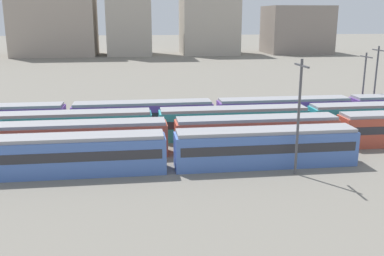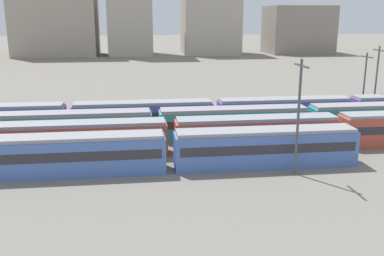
% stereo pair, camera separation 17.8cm
% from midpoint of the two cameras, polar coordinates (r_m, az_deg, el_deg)
% --- Properties ---
extents(train_track_0, '(55.80, 3.06, 3.75)m').
position_cam_midpoint_polar(train_track_0, '(41.92, -16.04, -3.40)').
color(train_track_0, '#4C70BC').
rests_on(train_track_0, ground_plane).
extents(train_track_1, '(112.50, 3.06, 3.75)m').
position_cam_midpoint_polar(train_track_1, '(51.51, 18.57, -0.28)').
color(train_track_1, '#BC4C38').
rests_on(train_track_1, ground_plane).
extents(train_track_2, '(112.50, 3.06, 3.75)m').
position_cam_midpoint_polar(train_track_2, '(55.52, 14.93, 1.03)').
color(train_track_2, teal).
rests_on(train_track_2, ground_plane).
extents(train_track_3, '(112.50, 3.06, 3.75)m').
position_cam_midpoint_polar(train_track_3, '(57.39, 2.95, 1.94)').
color(train_track_3, '#6B429E').
rests_on(train_track_3, ground_plane).
extents(catenary_pole_1, '(0.24, 3.20, 9.40)m').
position_cam_midpoint_polar(catenary_pole_1, '(67.32, 21.64, 5.70)').
color(catenary_pole_1, '#4C4C51').
rests_on(catenary_pole_1, ground_plane).
extents(catenary_pole_2, '(0.24, 3.20, 10.77)m').
position_cam_midpoint_polar(catenary_pole_2, '(40.40, 13.78, 2.03)').
color(catenary_pole_2, '#4C4C51').
rests_on(catenary_pole_2, ground_plane).
extents(catenary_pole_3, '(0.24, 3.20, 10.33)m').
position_cam_midpoint_polar(catenary_pole_3, '(67.84, 22.99, 6.04)').
color(catenary_pole_3, '#4C4C51').
rests_on(catenary_pole_3, ground_plane).
extents(distant_building_1, '(29.87, 20.79, 33.55)m').
position_cam_midpoint_polar(distant_building_1, '(172.25, -17.83, 14.66)').
color(distant_building_1, '#A89989').
rests_on(distant_building_1, ground_plane).
extents(distant_building_3, '(21.21, 20.42, 28.20)m').
position_cam_midpoint_polar(distant_building_3, '(172.13, 2.19, 14.43)').
color(distant_building_3, '#B2A899').
rests_on(distant_building_3, ground_plane).
extents(distant_building_4, '(24.52, 19.67, 18.31)m').
position_cam_midpoint_polar(distant_building_4, '(181.55, 13.60, 12.49)').
color(distant_building_4, gray).
rests_on(distant_building_4, ground_plane).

